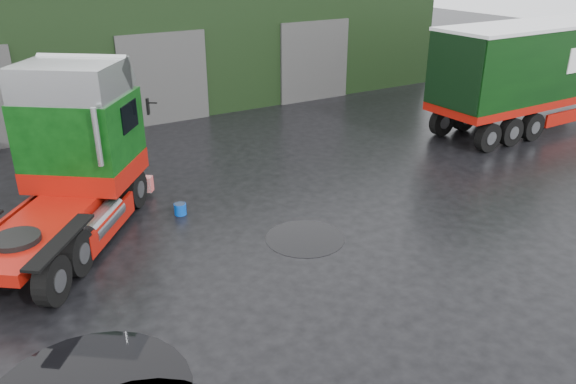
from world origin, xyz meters
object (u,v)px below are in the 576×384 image
object	(u,v)px
lorry_right	(558,72)
tree_back_b	(192,1)
warehouse	(123,35)
hero_tractor	(46,165)
wash_bucket	(180,209)

from	to	relation	value
lorry_right	tree_back_b	distance (m)	26.00
warehouse	tree_back_b	bearing A→B (deg)	51.34
hero_tractor	tree_back_b	xyz separation A→B (m)	(14.50, 25.50, 1.45)
lorry_right	tree_back_b	world-z (taller)	tree_back_b
lorry_right	tree_back_b	size ratio (longest dim) A/B	2.31
wash_bucket	tree_back_b	bearing A→B (deg)	66.54
warehouse	wash_bucket	xyz separation A→B (m)	(-3.03, -15.41, -2.99)
lorry_right	wash_bucket	bearing A→B (deg)	-89.17
wash_bucket	lorry_right	bearing A→B (deg)	1.30
tree_back_b	hero_tractor	bearing A→B (deg)	-119.62
lorry_right	warehouse	bearing A→B (deg)	-135.47
lorry_right	hero_tractor	bearing A→B (deg)	-89.14
wash_bucket	tree_back_b	distance (m)	27.93
warehouse	wash_bucket	size ratio (longest dim) A/B	88.54
hero_tractor	lorry_right	xyz separation A→B (m)	(21.50, 0.50, -0.02)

